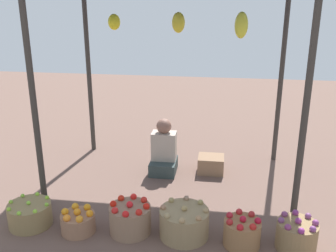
{
  "coord_description": "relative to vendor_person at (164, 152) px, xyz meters",
  "views": [
    {
      "loc": [
        0.6,
        -4.73,
        2.4
      ],
      "look_at": [
        0.0,
        -0.53,
        0.95
      ],
      "focal_mm": 41.29,
      "sensor_mm": 36.0,
      "label": 1
    }
  ],
  "objects": [
    {
      "name": "vendor_person",
      "position": [
        0.0,
        0.0,
        0.0
      ],
      "size": [
        0.36,
        0.44,
        0.78
      ],
      "color": "#33403F",
      "rests_on": "ground"
    },
    {
      "name": "basket_purple_onions",
      "position": [
        1.57,
        -1.56,
        -0.15
      ],
      "size": [
        0.4,
        0.4,
        0.34
      ],
      "color": "olive",
      "rests_on": "ground"
    },
    {
      "name": "basket_oranges",
      "position": [
        -0.68,
        -1.6,
        -0.18
      ],
      "size": [
        0.36,
        0.36,
        0.27
      ],
      "color": "#996C51",
      "rests_on": "ground"
    },
    {
      "name": "basket_limes",
      "position": [
        -1.24,
        -1.55,
        -0.17
      ],
      "size": [
        0.46,
        0.46,
        0.29
      ],
      "color": "olive",
      "rests_on": "ground"
    },
    {
      "name": "ground_plane",
      "position": [
        0.17,
        -0.24,
        -0.3
      ],
      "size": [
        14.0,
        14.0,
        0.0
      ],
      "primitive_type": "plane",
      "color": "brown"
    },
    {
      "name": "basket_red_tomatoes",
      "position": [
        -0.12,
        -1.52,
        -0.14
      ],
      "size": [
        0.44,
        0.44,
        0.36
      ],
      "color": "#906F55",
      "rests_on": "ground"
    },
    {
      "name": "wooden_crate_near_vendor",
      "position": [
        0.67,
        0.07,
        -0.18
      ],
      "size": [
        0.36,
        0.32,
        0.23
      ],
      "primitive_type": "cube",
      "color": "#8C694C",
      "rests_on": "ground"
    },
    {
      "name": "market_stall_structure",
      "position": [
        0.18,
        -0.23,
        2.01
      ],
      "size": [
        3.16,
        2.1,
        2.54
      ],
      "color": "#38332D",
      "rests_on": "ground"
    },
    {
      "name": "basket_red_apples",
      "position": [
        1.04,
        -1.58,
        -0.15
      ],
      "size": [
        0.37,
        0.37,
        0.33
      ],
      "color": "#976B44",
      "rests_on": "ground"
    },
    {
      "name": "basket_potatoes",
      "position": [
        0.45,
        -1.51,
        -0.15
      ],
      "size": [
        0.51,
        0.51,
        0.35
      ],
      "color": "#957C56",
      "rests_on": "ground"
    }
  ]
}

